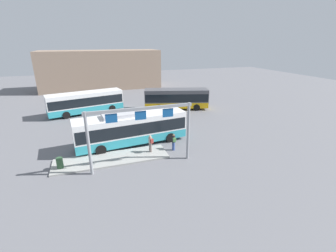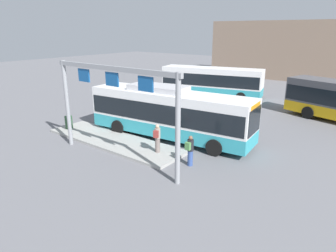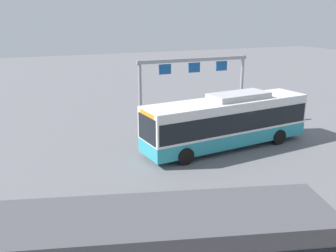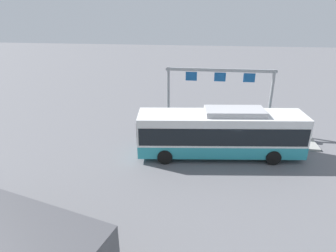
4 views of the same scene
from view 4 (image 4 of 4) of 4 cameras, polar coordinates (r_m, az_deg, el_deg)
ground_plane at (r=20.81m, az=9.96°, el=-5.69°), size 120.00×120.00×0.00m
platform_curb at (r=23.55m, az=15.43°, el=-2.48°), size 10.00×2.80×0.16m
bus_main at (r=20.02m, az=10.32°, el=-1.12°), size 11.36×3.67×3.46m
person_boarding at (r=22.98m, az=1.01°, el=-0.05°), size 0.35×0.53×1.67m
person_waiting_near at (r=22.76m, az=6.72°, el=0.00°), size 0.47×0.59×1.67m
platform_sign_gantry at (r=23.87m, az=10.06°, el=7.67°), size 8.68×0.24×5.20m
trash_bin at (r=24.69m, az=25.17°, el=-1.36°), size 0.52×0.52×0.90m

